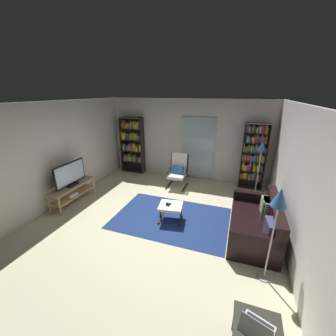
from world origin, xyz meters
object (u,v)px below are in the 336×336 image
Objects in this scene: leather_sofa at (257,223)px; tv_remote at (169,205)px; television at (70,175)px; floor_lamp_by_sofa at (278,206)px; tv_stand at (72,191)px; lounge_armchair at (178,169)px; cell_phone at (167,204)px; side_table at (257,334)px; bookshelf_near_tv at (133,144)px; floor_lamp_by_shelf at (261,153)px; bookshelf_near_sofa at (254,155)px; ottoman at (171,208)px; wall_clock at (140,121)px; laptop at (256,328)px.

tv_remote is at bearing -178.95° from leather_sofa.
floor_lamp_by_sofa reaches higher than television.
tv_stand is 3.05m from lounge_armchair.
cell_phone is (2.63, 0.07, -0.40)m from television.
cell_phone is (0.32, -1.89, -0.14)m from lounge_armchair.
tv_remote is at bearing 128.18° from side_table.
bookshelf_near_tv reaches higher than lounge_armchair.
cell_phone is at bearing -133.70° from floor_lamp_by_shelf.
bookshelf_near_sofa is at bearing -1.16° from bookshelf_near_tv.
leather_sofa reaches higher than ottoman.
bookshelf_near_tv is 14.08× the size of cell_phone.
bookshelf_near_tv is at bearing 132.03° from ottoman.
tv_stand is 9.39× the size of tv_remote.
cell_phone is at bearing -53.89° from wall_clock.
tv_remote is 0.09× the size of floor_lamp_by_shelf.
lounge_armchair is 2.40m from floor_lamp_by_shelf.
side_table is (-0.01, -4.74, -0.66)m from bookshelf_near_sofa.
tv_stand is at bearing -149.92° from bookshelf_near_sofa.
floor_lamp_by_shelf is (1.97, 2.07, 0.85)m from cell_phone.
ottoman is 2.40m from floor_lamp_by_sofa.
bookshelf_near_sofa is 1.26× the size of floor_lamp_by_sofa.
cell_phone is 2.98m from floor_lamp_by_shelf.
bookshelf_near_sofa is 14.11× the size of cell_phone.
tv_stand is 1.32× the size of lounge_armchair.
bookshelf_near_sofa is at bearing 89.58° from laptop.
bookshelf_near_sofa is 1.27× the size of floor_lamp_by_shelf.
bookshelf_near_tv is 1.13× the size of leather_sofa.
tv_remote is 0.05m from cell_phone.
floor_lamp_by_sofa is 1.01× the size of floor_lamp_by_shelf.
wall_clock reaches higher than cell_phone.
television is 3.04m from wall_clock.
tv_remote is at bearing 152.58° from floor_lamp_by_sofa.
tv_stand is at bearing -103.32° from wall_clock.
lounge_armchair reaches higher than side_table.
side_table is (1.76, -2.23, -0.02)m from tv_remote.
bookshelf_near_tv is at bearing 139.71° from floor_lamp_by_sofa.
ottoman is 4.19× the size of cell_phone.
wall_clock is (-3.98, 3.73, 0.54)m from floor_lamp_by_sofa.
bookshelf_near_sofa is 3.54m from floor_lamp_by_sofa.
ottoman is at bearing 126.69° from laptop.
tv_stand is 5.16m from floor_lamp_by_shelf.
tv_remote is 2.39m from floor_lamp_by_sofa.
cell_phone is at bearing -80.52° from lounge_armchair.
ottoman is 2.83m from side_table.
bookshelf_near_tv reaches higher than television.
side_table reaches higher than cell_phone.
floor_lamp_by_shelf is (1.89, 2.06, 0.92)m from ottoman.
bookshelf_near_sofa is 4.96× the size of laptop.
cell_phone is at bearing -126.13° from bookshelf_near_sofa.
television is 2.68m from bookshelf_near_tv.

